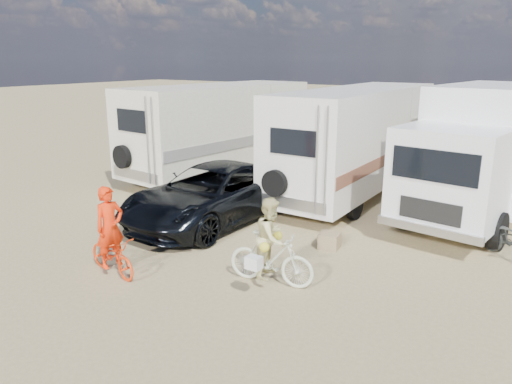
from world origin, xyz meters
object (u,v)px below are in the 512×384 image
Objects in this scene: box_truck at (480,155)px; bike_woman at (271,259)px; bike_man at (112,255)px; crate at (329,241)px; rider_man at (110,235)px; cooler at (192,204)px; rider_woman at (271,246)px; dark_suv at (213,194)px; rv_main at (356,142)px; rv_left at (218,131)px.

bike_woman is (-2.65, -6.71, -1.32)m from box_truck.
bike_man is 3.37× the size of crate.
bike_woman is at bearing -104.44° from box_truck.
rider_man reaches higher than bike_man.
bike_woman is 3.85× the size of crate.
bike_man is at bearing -61.13° from cooler.
bike_woman is 1.11× the size of rider_woman.
dark_suv is 3.58× the size of bike_man.
crate is at bearing -29.48° from rider_man.
box_truck is 10.00m from rider_man.
dark_suv is at bearing 178.93° from crate.
rv_main is 5.00× the size of rider_man.
cooler is 1.31× the size of crate.
rider_man is at bearing -101.35° from rv_main.
rider_woman is at bearing -104.44° from box_truck.
box_truck is 7.49m from dark_suv.
bike_man is 0.45m from rider_man.
crate is (3.23, 3.87, -0.68)m from rider_man.
bike_woman reaches higher than bike_man.
bike_man is at bearing 105.71° from bike_woman.
box_truck is 3.91× the size of rider_man.
dark_suv is 3.66m from crate.
rider_woman is (6.67, -6.93, -0.92)m from rv_left.
box_truck is at bearing 4.44° from rv_left.
rv_main is 1.11× the size of rv_left.
rv_left is 4.50× the size of rider_man.
rv_left is at bearing 128.32° from cooler.
rv_main is 9.12m from rider_man.
crate is at bearing -13.24° from rider_woman.
rv_left is 9.66m from rider_woman.
dark_suv is 3.47× the size of rider_woman.
rv_left reaches higher than crate.
box_truck reaches higher than bike_woman.
rv_left is 12.65× the size of cooler.
bike_woman is at bearing -40.29° from rv_left.
box_truck is 10.06m from bike_man.
rider_woman reaches higher than cooler.
rv_main is 18.39× the size of crate.
rv_left reaches higher than rider_woman.
rv_main is at bearing 0.35° from rider_woman.
rv_left is 9.69m from bike_woman.
rider_woman is at bearing -21.80° from cooler.
cooler is at bearing 28.93° from bike_man.
rv_left is 9.20m from bike_man.
rider_man is at bearing -117.95° from box_truck.
box_truck is at bearing -30.95° from bike_woman.
rider_man is at bearing -81.82° from dark_suv.
rv_left is 1.15× the size of box_truck.
rider_woman is (0.00, 0.00, 0.27)m from bike_woman.
cooler is (2.18, -4.10, -1.49)m from rv_left.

